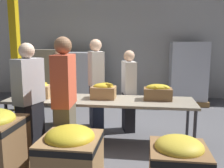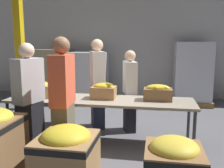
% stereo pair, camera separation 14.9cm
% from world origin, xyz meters
% --- Properties ---
extents(ground_plane, '(30.00, 30.00, 0.00)m').
position_xyz_m(ground_plane, '(0.00, 0.00, 0.00)').
color(ground_plane, slate).
extents(wall_back, '(16.00, 0.08, 4.00)m').
position_xyz_m(wall_back, '(0.00, 3.79, 2.00)').
color(wall_back, silver).
rests_on(wall_back, ground_plane).
extents(sorting_table, '(3.07, 0.77, 0.75)m').
position_xyz_m(sorting_table, '(0.00, 0.00, 0.70)').
color(sorting_table, '#9E937F').
rests_on(sorting_table, ground_plane).
extents(banana_box_0, '(0.49, 0.30, 0.27)m').
position_xyz_m(banana_box_0, '(-1.08, 0.01, 0.87)').
color(banana_box_0, tan).
rests_on(banana_box_0, sorting_table).
extents(banana_box_1, '(0.40, 0.31, 0.27)m').
position_xyz_m(banana_box_1, '(0.05, 0.07, 0.88)').
color(banana_box_1, '#A37A4C').
rests_on(banana_box_1, sorting_table).
extents(banana_box_2, '(0.45, 0.29, 0.26)m').
position_xyz_m(banana_box_2, '(0.94, 0.09, 0.87)').
color(banana_box_2, olive).
rests_on(banana_box_2, sorting_table).
extents(volunteer_0, '(0.31, 0.45, 1.53)m').
position_xyz_m(volunteer_0, '(0.43, 0.64, 0.76)').
color(volunteer_0, black).
rests_on(volunteer_0, ground_plane).
extents(volunteer_1, '(0.27, 0.48, 1.75)m').
position_xyz_m(volunteer_1, '(-0.34, -0.77, 0.87)').
color(volunteer_1, '#6B604C').
rests_on(volunteer_1, ground_plane).
extents(volunteer_2, '(0.20, 0.40, 1.51)m').
position_xyz_m(volunteer_2, '(-0.96, 0.77, 0.75)').
color(volunteer_2, '#6B604C').
rests_on(volunteer_2, ground_plane).
extents(volunteer_3, '(0.35, 0.49, 1.66)m').
position_xyz_m(volunteer_3, '(-0.94, -0.58, 0.83)').
color(volunteer_3, black).
rests_on(volunteer_3, ground_plane).
extents(volunteer_4, '(0.40, 0.52, 1.73)m').
position_xyz_m(volunteer_4, '(-0.21, 0.74, 0.86)').
color(volunteer_4, '#2D3856').
rests_on(volunteer_4, ground_plane).
extents(donation_bin_1, '(0.66, 0.66, 0.74)m').
position_xyz_m(donation_bin_1, '(-0.08, -1.37, 0.39)').
color(donation_bin_1, '#A37A4C').
rests_on(donation_bin_1, ground_plane).
extents(donation_bin_2, '(0.61, 0.61, 0.69)m').
position_xyz_m(donation_bin_2, '(1.11, -1.37, 0.36)').
color(donation_bin_2, olive).
rests_on(donation_bin_2, ground_plane).
extents(support_pillar, '(0.18, 0.18, 4.00)m').
position_xyz_m(support_pillar, '(-2.37, 1.72, 2.00)').
color(support_pillar, yellow).
rests_on(support_pillar, ground_plane).
extents(pallet_stack_0, '(1.12, 1.12, 1.39)m').
position_xyz_m(pallet_stack_0, '(-0.99, 2.90, 0.69)').
color(pallet_stack_0, olive).
rests_on(pallet_stack_0, ground_plane).
extents(pallet_stack_1, '(1.03, 1.03, 1.68)m').
position_xyz_m(pallet_stack_1, '(1.87, 3.09, 0.83)').
color(pallet_stack_1, olive).
rests_on(pallet_stack_1, ground_plane).
extents(pallet_stack_2, '(1.03, 1.03, 1.46)m').
position_xyz_m(pallet_stack_2, '(-2.09, 3.05, 0.72)').
color(pallet_stack_2, olive).
rests_on(pallet_stack_2, ground_plane).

